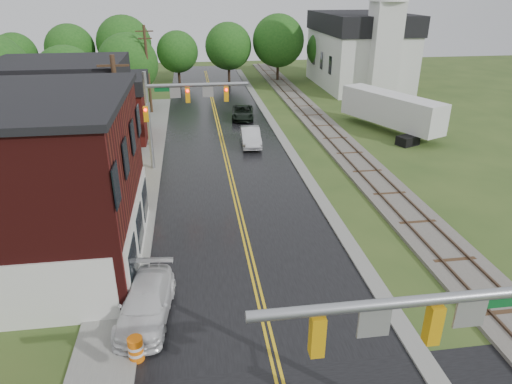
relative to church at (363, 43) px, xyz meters
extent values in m
cube|color=black|center=(-20.00, -23.74, -5.83)|extent=(10.00, 90.00, 0.02)
cube|color=gray|center=(-14.60, -18.74, -5.83)|extent=(0.80, 70.00, 0.12)
cube|color=gray|center=(-26.20, -28.74, -5.83)|extent=(2.40, 50.00, 0.12)
cube|color=silver|center=(-25.45, -38.74, -4.33)|extent=(0.10, 9.50, 3.00)
cube|color=tan|center=(-31.00, -27.74, -2.63)|extent=(8.00, 7.00, 6.40)
cube|color=#3F0F0C|center=(-30.00, -18.74, -3.63)|extent=(7.00, 6.00, 4.40)
cube|color=silver|center=(0.00, 1.26, -2.33)|extent=(10.00, 16.00, 7.00)
cube|color=black|center=(0.00, 1.26, 2.37)|extent=(10.40, 16.40, 2.40)
cube|color=silver|center=(0.00, -6.74, -0.33)|extent=(3.20, 3.20, 11.00)
cube|color=#59544C|center=(-10.00, -18.74, -5.73)|extent=(3.20, 80.00, 0.20)
cube|color=#4C3828|center=(-10.72, -18.74, -5.59)|extent=(0.10, 80.00, 0.12)
cube|color=#4C3828|center=(-9.28, -18.74, -5.59)|extent=(0.10, 80.00, 0.12)
cylinder|color=gray|center=(-18.00, -51.74, 0.37)|extent=(7.20, 0.26, 0.26)
cube|color=orange|center=(-17.28, -51.74, -0.33)|extent=(0.32, 0.30, 1.05)
cube|color=orange|center=(-20.02, -51.74, -0.33)|extent=(0.32, 0.30, 1.05)
cube|color=gray|center=(-16.42, -51.74, -0.13)|extent=(0.75, 0.06, 0.75)
cube|color=gray|center=(-18.72, -51.74, -0.13)|extent=(0.75, 0.06, 0.75)
cube|color=#0C5926|center=(-15.70, -51.74, 0.12)|extent=(1.40, 0.04, 0.30)
cylinder|color=gray|center=(-25.60, -26.74, -2.23)|extent=(0.28, 0.28, 7.20)
cylinder|color=gray|center=(-22.00, -26.74, 0.37)|extent=(7.20, 0.26, 0.26)
cube|color=orange|center=(-22.72, -26.74, -0.33)|extent=(0.32, 0.30, 1.05)
cube|color=orange|center=(-19.98, -26.74, -0.33)|extent=(0.32, 0.30, 1.05)
cube|color=gray|center=(-23.58, -26.74, -0.13)|extent=(0.75, 0.06, 0.75)
cube|color=gray|center=(-21.28, -26.74, -0.13)|extent=(0.75, 0.06, 0.75)
cube|color=#0C5926|center=(-24.30, -26.74, 0.12)|extent=(1.40, 0.04, 0.30)
sphere|color=#FF0C0C|center=(-22.72, -26.92, 0.00)|extent=(0.20, 0.20, 0.20)
cylinder|color=#382616|center=(-26.80, -31.74, -1.33)|extent=(0.28, 0.28, 9.00)
cube|color=#382616|center=(-26.80, -31.74, 2.57)|extent=(1.80, 0.12, 0.12)
cube|color=#382616|center=(-26.80, -31.74, 1.87)|extent=(1.40, 0.12, 0.12)
cylinder|color=#382616|center=(-26.80, -9.74, -1.33)|extent=(0.28, 0.28, 9.00)
cube|color=#382616|center=(-26.80, -9.74, 2.57)|extent=(1.80, 0.12, 0.12)
cube|color=#382616|center=(-26.80, -9.74, 1.87)|extent=(1.40, 0.12, 0.12)
cylinder|color=black|center=(-34.00, -13.74, -4.48)|extent=(0.36, 0.36, 2.70)
sphere|color=#1B4C15|center=(-34.00, -13.74, -1.18)|extent=(6.00, 6.00, 6.00)
sphere|color=#1B4C15|center=(-33.40, -14.14, -1.71)|extent=(4.20, 4.20, 4.20)
cylinder|color=black|center=(-29.00, -7.74, -4.39)|extent=(0.36, 0.36, 2.88)
sphere|color=#1B4C15|center=(-29.00, -7.74, -0.87)|extent=(6.40, 6.40, 6.40)
sphere|color=#1B4C15|center=(-28.40, -8.14, -1.43)|extent=(4.48, 4.48, 4.48)
imported|color=black|center=(-17.34, -13.48, -5.18)|extent=(2.70, 4.92, 1.31)
imported|color=silver|center=(-17.64, -22.08, -5.09)|extent=(1.76, 4.58, 1.49)
imported|color=silver|center=(-24.80, -43.74, -5.13)|extent=(2.52, 5.04, 1.41)
cube|color=black|center=(-4.20, -23.93, -5.43)|extent=(2.10, 1.80, 0.80)
cylinder|color=gray|center=(-4.20, -17.11, -5.43)|extent=(0.16, 0.16, 0.80)
cube|color=silver|center=(-4.20, -19.84, -3.67)|extent=(6.47, 10.96, 2.73)
cylinder|color=orange|center=(-25.00, -46.09, -5.34)|extent=(0.59, 0.59, 0.99)
camera|label=1|loc=(-22.46, -59.33, 6.72)|focal=32.00mm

